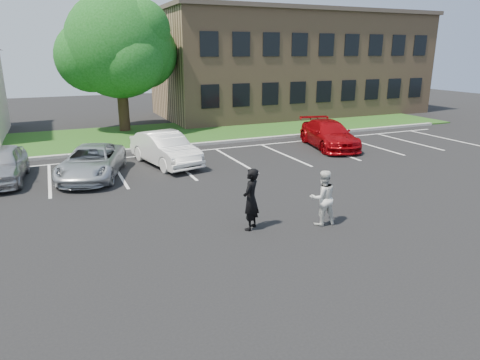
% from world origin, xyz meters
% --- Properties ---
extents(ground_plane, '(90.00, 90.00, 0.00)m').
position_xyz_m(ground_plane, '(0.00, 0.00, 0.00)').
color(ground_plane, black).
rests_on(ground_plane, ground).
extents(curb, '(40.00, 0.30, 0.15)m').
position_xyz_m(curb, '(0.00, 12.00, 0.07)').
color(curb, gray).
rests_on(curb, ground).
extents(grass_strip, '(44.00, 8.00, 0.08)m').
position_xyz_m(grass_strip, '(0.00, 16.00, 0.04)').
color(grass_strip, '#2A4B1C').
rests_on(grass_strip, ground).
extents(stall_lines, '(34.00, 5.36, 0.01)m').
position_xyz_m(stall_lines, '(1.40, 8.95, 0.01)').
color(stall_lines, silver).
rests_on(stall_lines, ground).
extents(office_building, '(22.40, 10.40, 8.30)m').
position_xyz_m(office_building, '(14.00, 21.99, 4.16)').
color(office_building, '#8C6E4F').
rests_on(office_building, ground).
extents(tree, '(7.80, 7.20, 8.80)m').
position_xyz_m(tree, '(-0.75, 18.33, 5.35)').
color(tree, black).
rests_on(tree, ground).
extents(man_black_suit, '(0.81, 0.80, 1.88)m').
position_xyz_m(man_black_suit, '(-0.09, -0.00, 0.94)').
color(man_black_suit, black).
rests_on(man_black_suit, ground).
extents(man_white_shirt, '(0.90, 0.74, 1.73)m').
position_xyz_m(man_white_shirt, '(2.07, -0.55, 0.86)').
color(man_white_shirt, silver).
rests_on(man_white_shirt, ground).
extents(car_silver_west, '(2.06, 4.42, 1.46)m').
position_xyz_m(car_silver_west, '(-7.32, 8.46, 0.73)').
color(car_silver_west, '#B3B3B8').
rests_on(car_silver_west, ground).
extents(car_silver_minivan, '(3.60, 5.24, 1.33)m').
position_xyz_m(car_silver_minivan, '(-3.89, 7.70, 0.67)').
color(car_silver_minivan, '#BABEC3').
rests_on(car_silver_minivan, ground).
extents(car_white_sedan, '(2.58, 4.87, 1.52)m').
position_xyz_m(car_white_sedan, '(-0.52, 8.55, 0.76)').
color(car_white_sedan, white).
rests_on(car_white_sedan, ground).
extents(car_red_compact, '(3.04, 5.33, 1.46)m').
position_xyz_m(car_red_compact, '(8.72, 8.62, 0.73)').
color(car_red_compact, '#9A050B').
rests_on(car_red_compact, ground).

